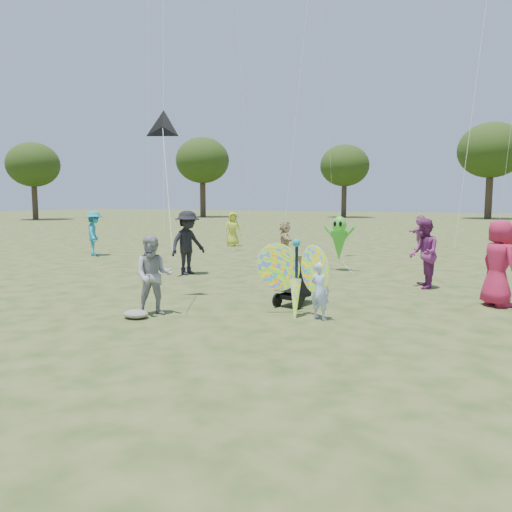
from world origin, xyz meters
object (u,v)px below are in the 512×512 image
(crowd_e, at_px, (424,254))
(crowd_d, at_px, (285,240))
(child_girl, at_px, (320,291))
(crowd_a, at_px, (499,263))
(jogging_stroller, at_px, (295,277))
(crowd_b, at_px, (188,243))
(crowd_i, at_px, (94,233))
(crowd_j, at_px, (420,232))
(crowd_g, at_px, (233,229))
(adult_man, at_px, (153,275))
(alien_kite, at_px, (339,240))
(butterfly_kite, at_px, (296,278))

(crowd_e, bearing_deg, crowd_d, -141.65)
(child_girl, xyz_separation_m, crowd_a, (2.96, 2.85, 0.37))
(jogging_stroller, bearing_deg, crowd_b, 162.81)
(child_girl, xyz_separation_m, jogging_stroller, (-0.93, 1.00, 0.06))
(child_girl, height_order, crowd_e, crowd_e)
(crowd_a, bearing_deg, crowd_d, 12.86)
(crowd_i, distance_m, crowd_j, 14.14)
(jogging_stroller, bearing_deg, crowd_g, 137.40)
(adult_man, height_order, jogging_stroller, adult_man)
(alien_kite, bearing_deg, jogging_stroller, -81.97)
(crowd_d, xyz_separation_m, crowd_e, (5.57, -3.83, 0.15))
(adult_man, relative_size, crowd_e, 0.89)
(crowd_a, height_order, crowd_b, crowd_b)
(butterfly_kite, bearing_deg, alien_kite, 100.50)
(child_girl, height_order, adult_man, adult_man)
(crowd_d, distance_m, crowd_e, 6.76)
(crowd_b, xyz_separation_m, crowd_d, (1.13, 4.69, -0.23))
(crowd_a, bearing_deg, child_girl, 93.13)
(crowd_i, distance_m, butterfly_kite, 12.73)
(crowd_e, height_order, crowd_j, crowd_e)
(crowd_d, relative_size, crowd_e, 0.83)
(crowd_b, bearing_deg, crowd_g, 35.37)
(crowd_e, bearing_deg, crowd_a, 31.31)
(child_girl, bearing_deg, crowd_i, -12.83)
(adult_man, relative_size, crowd_g, 0.96)
(crowd_e, relative_size, crowd_i, 0.99)
(child_girl, bearing_deg, crowd_j, -73.77)
(child_girl, relative_size, crowd_a, 0.60)
(crowd_a, bearing_deg, alien_kite, 11.61)
(alien_kite, bearing_deg, crowd_a, -37.58)
(child_girl, xyz_separation_m, crowd_g, (-8.83, 12.07, 0.27))
(crowd_e, xyz_separation_m, jogging_stroller, (-2.13, -3.40, -0.28))
(crowd_g, xyz_separation_m, butterfly_kite, (8.32, -12.04, -0.07))
(crowd_a, distance_m, jogging_stroller, 4.31)
(crowd_e, bearing_deg, jogging_stroller, -49.16)
(adult_man, bearing_deg, jogging_stroller, 12.76)
(adult_man, distance_m, crowd_i, 11.27)
(crowd_j, bearing_deg, jogging_stroller, 12.20)
(butterfly_kite, bearing_deg, crowd_d, 115.21)
(alien_kite, bearing_deg, crowd_g, 141.64)
(crowd_i, distance_m, alien_kite, 10.07)
(crowd_b, relative_size, butterfly_kite, 1.11)
(adult_man, bearing_deg, alien_kite, 47.24)
(crowd_i, bearing_deg, child_girl, -157.62)
(crowd_b, xyz_separation_m, crowd_e, (6.70, 0.86, -0.08))
(adult_man, distance_m, jogging_stroller, 3.02)
(crowd_e, bearing_deg, child_girl, -32.35)
(crowd_e, height_order, jogging_stroller, crowd_e)
(crowd_i, bearing_deg, crowd_e, -137.60)
(crowd_a, relative_size, alien_kite, 1.06)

